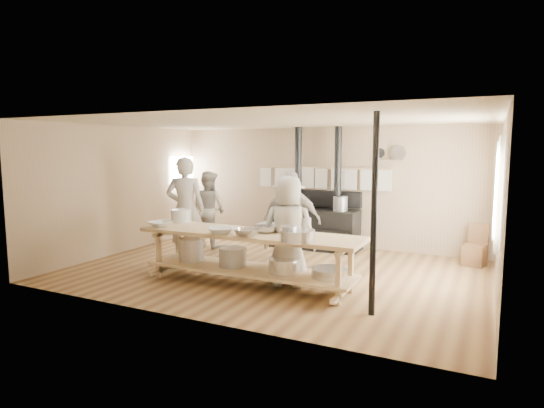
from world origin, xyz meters
name	(u,v)px	position (x,y,z in m)	size (l,w,h in m)	color
ground	(274,271)	(0.00, 0.00, 0.00)	(7.00, 7.00, 0.00)	brown
room_shell	(274,179)	(0.00, 0.00, 1.62)	(7.00, 7.00, 7.00)	tan
window_right	(499,191)	(3.47, 0.60, 1.50)	(0.09, 1.50, 1.65)	beige
left_opening	(182,171)	(-3.45, 2.00, 1.60)	(0.00, 0.90, 0.90)	white
stove	(316,224)	(-0.01, 2.12, 0.52)	(1.90, 0.75, 2.60)	black
towel_rail	(321,176)	(0.00, 2.40, 1.55)	(3.00, 0.04, 0.47)	tan
back_wall_shelf	(390,155)	(1.46, 2.43, 2.00)	(0.63, 0.14, 0.32)	tan
prep_table	(249,253)	(-0.01, -0.90, 0.52)	(3.60, 0.90, 0.85)	tan
support_post	(374,216)	(2.05, -1.35, 1.30)	(0.08, 0.08, 2.60)	black
cook_far_left	(185,209)	(-1.86, -0.03, 1.00)	(0.73, 0.48, 1.99)	#A59E92
cook_left	(209,209)	(-2.16, 1.21, 0.83)	(0.81, 0.63, 1.66)	#A59E92
cook_center	(288,231)	(0.56, -0.65, 0.87)	(0.85, 0.55, 1.73)	#A59E92
cook_right	(292,221)	(0.23, 0.25, 0.88)	(1.03, 0.43, 1.75)	#A59E92
cook_by_window	(289,219)	(-0.04, 0.71, 0.82)	(1.06, 0.61, 1.65)	#A59E92
chair	(475,253)	(3.15, 1.97, 0.23)	(0.45, 0.45, 0.78)	#533721
bowl_white_a	(160,224)	(-1.55, -1.13, 0.90)	(0.37, 0.37, 0.09)	white
bowl_steel_a	(246,233)	(0.14, -1.23, 0.91)	(0.36, 0.36, 0.11)	silver
bowl_white_b	(221,230)	(-0.32, -1.21, 0.90)	(0.39, 0.39, 0.09)	white
bowl_steel_b	(266,229)	(0.26, -0.85, 0.90)	(0.35, 0.35, 0.11)	silver
roasting_pan	(273,227)	(0.25, -0.57, 0.90)	(0.46, 0.31, 0.10)	#B2B2B7
mixing_bowl_large	(297,235)	(0.94, -1.22, 0.93)	(0.50, 0.50, 0.16)	silver
bucket_galv	(289,233)	(0.82, -1.23, 0.95)	(0.23, 0.23, 0.21)	gray
deep_bowl_enamel	(181,216)	(-1.55, -0.57, 0.96)	(0.35, 0.35, 0.22)	white
pitcher	(306,225)	(0.82, -0.57, 0.97)	(0.15, 0.15, 0.23)	white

